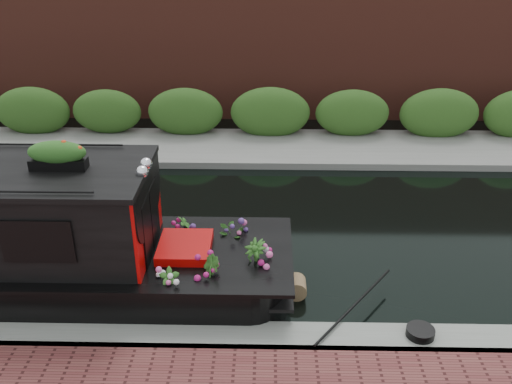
{
  "coord_description": "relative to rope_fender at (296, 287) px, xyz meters",
  "views": [
    {
      "loc": [
        2.09,
        -9.68,
        5.73
      ],
      "look_at": [
        1.89,
        -0.6,
        1.19
      ],
      "focal_mm": 40.0,
      "sensor_mm": 36.0,
      "label": 1
    }
  ],
  "objects": [
    {
      "name": "far_bank_path",
      "position": [
        -2.58,
        6.22,
        -0.17
      ],
      "size": [
        40.0,
        2.4,
        0.34
      ],
      "primitive_type": "cube",
      "color": "slate",
      "rests_on": "ground"
    },
    {
      "name": "near_bank_coping",
      "position": [
        -2.58,
        -1.28,
        -0.17
      ],
      "size": [
        40.0,
        0.6,
        0.5
      ],
      "primitive_type": "cube",
      "color": "gray",
      "rests_on": "ground"
    },
    {
      "name": "rope_fender",
      "position": [
        0.0,
        0.0,
        0.0
      ],
      "size": [
        0.33,
        0.36,
        0.33
      ],
      "primitive_type": "cylinder",
      "rotation": [
        1.57,
        0.0,
        0.0
      ],
      "color": "olive",
      "rests_on": "ground"
    },
    {
      "name": "ground",
      "position": [
        -2.58,
        2.02,
        -0.17
      ],
      "size": [
        80.0,
        80.0,
        0.0
      ],
      "primitive_type": "plane",
      "color": "black",
      "rests_on": "ground"
    },
    {
      "name": "coiled_mooring_rope",
      "position": [
        1.71,
        -1.25,
        0.14
      ],
      "size": [
        0.41,
        0.41,
        0.12
      ],
      "primitive_type": "cylinder",
      "color": "black",
      "rests_on": "near_bank_coping"
    },
    {
      "name": "far_hedge",
      "position": [
        -2.58,
        7.12,
        -0.17
      ],
      "size": [
        40.0,
        1.1,
        2.8
      ],
      "primitive_type": "cube",
      "color": "#2D561C",
      "rests_on": "ground"
    },
    {
      "name": "far_brick_wall",
      "position": [
        -2.58,
        9.22,
        -0.17
      ],
      "size": [
        40.0,
        1.0,
        8.0
      ],
      "primitive_type": "cube",
      "color": "#5F2A20",
      "rests_on": "ground"
    }
  ]
}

